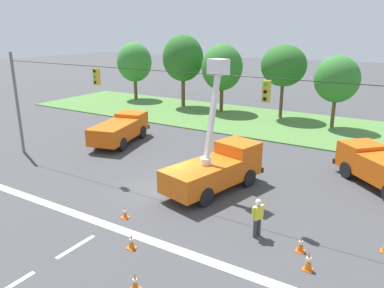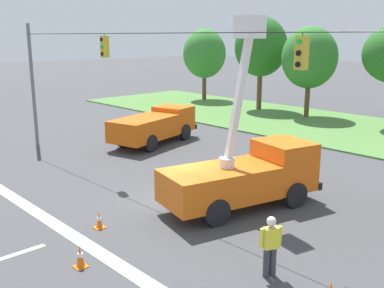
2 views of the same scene
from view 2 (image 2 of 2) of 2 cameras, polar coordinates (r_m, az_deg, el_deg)
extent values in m
plane|color=#424244|center=(18.28, -1.71, -7.25)|extent=(200.00, 200.00, 0.00)
cube|color=#517F3D|center=(32.60, 22.75, 1.11)|extent=(56.00, 12.00, 0.10)
cube|color=silver|center=(15.81, -14.89, -11.16)|extent=(17.60, 0.50, 0.01)
cube|color=silver|center=(15.09, -21.73, -12.95)|extent=(0.20, 2.00, 0.01)
cylinder|color=slate|center=(28.34, -19.56, 6.94)|extent=(0.20, 0.20, 7.20)
cylinder|color=black|center=(17.08, -1.87, 13.91)|extent=(26.00, 0.03, 0.03)
cylinder|color=black|center=(21.09, -11.10, 13.47)|extent=(0.02, 0.02, 0.10)
cube|color=gold|center=(21.09, -11.03, 12.04)|extent=(0.32, 0.28, 0.96)
cylinder|color=black|center=(21.01, -11.45, 12.89)|extent=(0.16, 0.05, 0.16)
cylinder|color=green|center=(21.01, -11.41, 12.01)|extent=(0.16, 0.05, 0.16)
cylinder|color=black|center=(21.02, -11.37, 11.14)|extent=(0.16, 0.05, 0.16)
cylinder|color=black|center=(13.50, 13.88, 13.41)|extent=(0.02, 0.02, 0.10)
cube|color=gold|center=(13.51, 13.75, 11.17)|extent=(0.32, 0.28, 0.96)
cylinder|color=green|center=(13.37, 13.44, 12.54)|extent=(0.16, 0.05, 0.16)
cylinder|color=black|center=(13.38, 13.36, 11.17)|extent=(0.16, 0.05, 0.16)
cylinder|color=black|center=(13.39, 13.29, 9.80)|extent=(0.16, 0.05, 0.16)
cylinder|color=brown|center=(46.36, 1.57, 7.35)|extent=(0.41, 0.41, 2.93)
ellipsoid|color=#387F33|center=(46.12, 1.59, 11.40)|extent=(4.28, 4.34, 4.87)
cylinder|color=brown|center=(40.57, 8.55, 6.78)|extent=(0.43, 0.43, 3.60)
ellipsoid|color=#286623|center=(40.31, 8.74, 12.13)|extent=(4.66, 4.40, 5.15)
cylinder|color=brown|center=(37.45, 14.41, 5.51)|extent=(0.39, 0.39, 3.02)
ellipsoid|color=#33752D|center=(37.16, 14.71, 10.57)|extent=(4.25, 4.66, 4.84)
cube|color=orange|center=(16.86, 3.51, -5.10)|extent=(3.21, 4.72, 1.22)
cube|color=orange|center=(18.54, 11.56, -2.51)|extent=(2.54, 2.31, 1.90)
cube|color=#1E2838|center=(18.87, 13.10, -1.26)|extent=(1.88, 0.55, 0.85)
cube|color=black|center=(19.42, 13.70, -4.35)|extent=(2.23, 0.69, 0.30)
cylinder|color=black|center=(19.42, 8.88, -4.58)|extent=(0.51, 1.04, 1.00)
cylinder|color=black|center=(17.94, 12.98, -6.32)|extent=(0.51, 1.04, 1.00)
cylinder|color=black|center=(17.52, -0.49, -6.44)|extent=(0.51, 1.04, 1.00)
cylinder|color=black|center=(15.86, 3.16, -8.67)|extent=(0.51, 1.04, 1.00)
cylinder|color=silver|center=(16.78, 4.44, -2.38)|extent=(0.60, 0.60, 0.36)
cube|color=white|center=(16.56, 5.84, 5.30)|extent=(0.50, 1.14, 4.88)
cube|color=white|center=(16.65, 7.35, 14.52)|extent=(1.06, 0.99, 0.80)
cube|color=#D6560F|center=(26.94, -6.09, 2.01)|extent=(3.30, 4.73, 1.26)
cube|color=#D6560F|center=(29.33, -2.37, 3.31)|extent=(2.60, 2.34, 1.55)
cube|color=#1E2838|center=(29.81, -1.67, 4.01)|extent=(1.91, 0.59, 0.70)
cube|color=black|center=(30.26, -1.28, 2.43)|extent=(2.26, 0.73, 0.30)
cylinder|color=black|center=(29.89, -4.29, 1.97)|extent=(0.52, 1.04, 1.00)
cylinder|color=black|center=(28.70, -0.90, 1.52)|extent=(0.52, 1.04, 1.00)
cylinder|color=black|center=(27.16, -8.81, 0.66)|extent=(0.52, 1.04, 1.00)
cylinder|color=black|center=(25.85, -5.27, 0.10)|extent=(0.52, 1.04, 1.00)
cylinder|color=#383842|center=(12.93, 9.42, -14.64)|extent=(0.18, 0.18, 0.85)
cylinder|color=#383842|center=(13.01, 10.23, -14.49)|extent=(0.18, 0.18, 0.85)
cube|color=yellow|center=(12.65, 9.96, -11.66)|extent=(0.39, 0.46, 0.60)
cube|color=silver|center=(12.65, 9.96, -11.66)|extent=(0.26, 0.41, 0.62)
cylinder|color=yellow|center=(12.52, 8.84, -11.73)|extent=(0.11, 0.11, 0.55)
cylinder|color=yellow|center=(12.75, 11.07, -11.35)|extent=(0.11, 0.11, 0.55)
sphere|color=tan|center=(12.47, 10.04, -9.88)|extent=(0.22, 0.22, 0.22)
sphere|color=white|center=(12.45, 10.05, -9.62)|extent=(0.26, 0.26, 0.26)
cube|color=orange|center=(16.19, -11.66, -10.33)|extent=(0.36, 0.36, 0.03)
cone|color=orange|center=(16.07, -11.71, -9.37)|extent=(0.22, 0.22, 0.56)
cylinder|color=white|center=(16.06, -11.71, -9.28)|extent=(0.14, 0.14, 0.10)
cube|color=orange|center=(13.81, -13.95, -14.86)|extent=(0.36, 0.36, 0.03)
cone|color=orange|center=(13.66, -14.03, -13.62)|extent=(0.26, 0.26, 0.64)
cylinder|color=white|center=(13.64, -14.04, -13.50)|extent=(0.16, 0.16, 0.12)
camera|label=1|loc=(5.22, -118.25, 18.01)|focal=35.00mm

